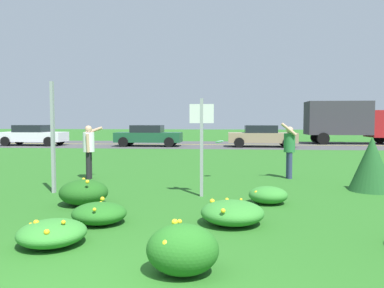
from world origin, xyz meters
The scene contains 19 objects.
ground_plane centered at (0.00, 12.44, 0.00)m, with size 120.00×120.00×0.00m, color #26601E.
highway_strip centered at (0.00, 24.88, 0.00)m, with size 120.00×8.84×0.01m, color #424244.
highway_center_stripe centered at (0.00, 24.88, 0.01)m, with size 120.00×0.16×0.00m, color yellow.
daylily_clump_front_center centered at (-0.98, 2.10, 0.18)m, with size 0.96×1.00×0.39m.
daylily_clump_front_left centered at (0.99, 1.23, 0.29)m, with size 0.84×0.78×0.61m.
daylily_clump_near_camera centered at (1.59, 3.45, 0.20)m, with size 1.09×1.11×0.40m.
daylily_clump_mid_right centered at (-1.50, 4.66, 0.27)m, with size 1.01×0.96×0.59m.
daylily_clump_mid_center centered at (2.38, 5.15, 0.18)m, with size 0.83×0.78×0.37m.
daylily_clump_mid_left centered at (-0.69, 3.26, 0.18)m, with size 0.94×0.88×0.41m.
sign_post_near_path centered at (-2.74, 5.91, 1.36)m, with size 0.07×0.10×2.72m.
sign_post_by_roadside centered at (0.91, 5.80, 1.39)m, with size 0.56×0.10×2.28m.
evergreen_shrub_side centered at (5.12, 6.88, 0.69)m, with size 1.09×1.09×1.37m, color #1E5123.
person_thrower_white_shirt centered at (-2.66, 8.13, 0.97)m, with size 0.56×0.53×1.62m.
person_catcher_green_shirt centered at (3.39, 8.82, 0.95)m, with size 0.49×0.52×1.71m.
frisbee_pale_blue centered at (1.26, 8.54, 1.13)m, with size 0.26×0.25×0.11m.
car_white_leftmost centered at (-12.23, 22.89, 0.74)m, with size 4.50×2.00×1.45m.
car_dark_green_center_left centered at (-3.92, 22.89, 0.74)m, with size 4.50×2.00×1.45m.
car_tan_center_right centered at (3.79, 22.89, 0.74)m, with size 4.50×2.00×1.45m.
box_truck_red centered at (10.71, 26.87, 1.80)m, with size 6.70×2.46×3.20m.
Camera 1 is at (1.50, -3.06, 1.78)m, focal length 35.85 mm.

